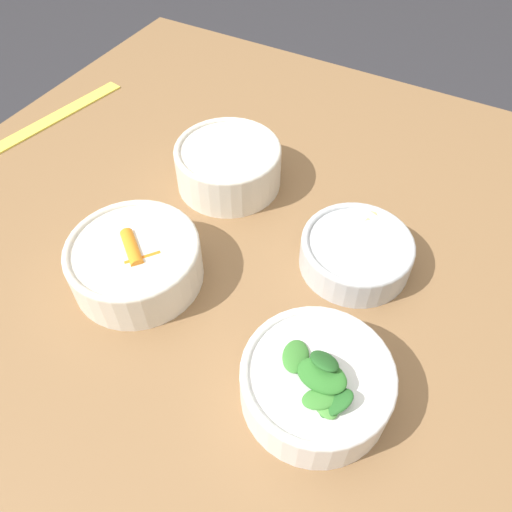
{
  "coord_description": "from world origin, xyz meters",
  "views": [
    {
      "loc": [
        -0.34,
        -0.24,
        1.3
      ],
      "look_at": [
        0.03,
        -0.04,
        0.8
      ],
      "focal_mm": 35.0,
      "sensor_mm": 36.0,
      "label": 1
    }
  ],
  "objects": [
    {
      "name": "bowl_carrots",
      "position": [
        -0.06,
        0.09,
        0.8
      ],
      "size": [
        0.17,
        0.17,
        0.07
      ],
      "color": "silver",
      "rests_on": "dining_table"
    },
    {
      "name": "dining_table",
      "position": [
        0.0,
        0.0,
        0.66
      ],
      "size": [
        1.17,
        1.06,
        0.77
      ],
      "color": "olive",
      "rests_on": "ground_plane"
    },
    {
      "name": "ruler",
      "position": [
        0.14,
        0.46,
        0.77
      ],
      "size": [
        0.33,
        0.09,
        0.0
      ],
      "color": "#EADB4C",
      "rests_on": "dining_table"
    },
    {
      "name": "bowl_beans_hotdog",
      "position": [
        0.16,
        0.09,
        0.8
      ],
      "size": [
        0.16,
        0.16,
        0.07
      ],
      "color": "silver",
      "rests_on": "dining_table"
    },
    {
      "name": "ground_plane",
      "position": [
        0.0,
        0.0,
        0.0
      ],
      "size": [
        10.0,
        10.0,
        0.0
      ],
      "primitive_type": "plane",
      "color": "#2D2D33"
    },
    {
      "name": "bowl_cookies",
      "position": [
        0.1,
        -0.15,
        0.79
      ],
      "size": [
        0.15,
        0.15,
        0.05
      ],
      "color": "silver",
      "rests_on": "dining_table"
    },
    {
      "name": "bowl_greens",
      "position": [
        -0.1,
        -0.18,
        0.8
      ],
      "size": [
        0.17,
        0.17,
        0.09
      ],
      "color": "white",
      "rests_on": "dining_table"
    }
  ]
}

